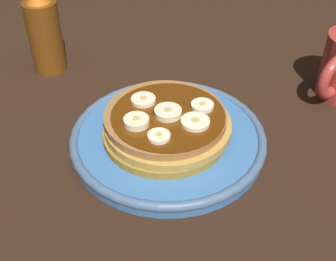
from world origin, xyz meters
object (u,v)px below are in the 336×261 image
at_px(banana_slice_0, 165,113).
at_px(syrup_bottle, 44,32).
at_px(plate, 168,138).
at_px(banana_slice_1, 202,106).
at_px(banana_slice_2, 136,122).
at_px(pancake_stack, 167,125).
at_px(banana_slice_5, 143,100).
at_px(banana_slice_3, 159,136).
at_px(banana_slice_4, 195,122).

xyz_separation_m(banana_slice_0, syrup_bottle, (0.02, -0.27, 0.01)).
relative_size(plate, banana_slice_0, 7.41).
bearing_deg(banana_slice_1, banana_slice_0, -20.66).
bearing_deg(banana_slice_2, plate, 166.00).
relative_size(pancake_stack, banana_slice_5, 5.14).
bearing_deg(banana_slice_0, banana_slice_2, -13.28).
distance_m(plate, banana_slice_5, 0.06).
height_order(plate, banana_slice_3, banana_slice_3).
xyz_separation_m(banana_slice_4, syrup_bottle, (0.04, -0.31, 0.01)).
bearing_deg(pancake_stack, banana_slice_4, 112.75).
xyz_separation_m(banana_slice_1, banana_slice_3, (0.08, 0.01, -0.00)).
bearing_deg(banana_slice_2, banana_slice_1, 162.51).
height_order(banana_slice_0, syrup_bottle, syrup_bottle).
relative_size(banana_slice_0, banana_slice_5, 1.07).
bearing_deg(pancake_stack, banana_slice_5, -84.04).
height_order(banana_slice_2, banana_slice_5, banana_slice_2).
height_order(banana_slice_0, banana_slice_3, banana_slice_0).
bearing_deg(banana_slice_0, banana_slice_3, 41.02).
distance_m(banana_slice_1, banana_slice_5, 0.08).
relative_size(banana_slice_1, banana_slice_4, 0.82).
xyz_separation_m(plate, pancake_stack, (0.00, -0.00, 0.02)).
xyz_separation_m(plate, banana_slice_5, (0.01, -0.04, 0.04)).
xyz_separation_m(plate, syrup_bottle, (0.02, -0.27, 0.05)).
bearing_deg(banana_slice_4, pancake_stack, -67.25).
height_order(banana_slice_0, banana_slice_4, banana_slice_0).
relative_size(plate, pancake_stack, 1.54).
bearing_deg(banana_slice_5, banana_slice_1, 129.81).
relative_size(plate, banana_slice_5, 7.90).
relative_size(banana_slice_0, banana_slice_1, 1.17).
bearing_deg(banana_slice_3, banana_slice_4, 170.93).
distance_m(banana_slice_0, banana_slice_1, 0.05).
bearing_deg(banana_slice_0, banana_slice_4, 115.96).
bearing_deg(pancake_stack, banana_slice_2, -13.65).
xyz_separation_m(banana_slice_0, banana_slice_2, (0.04, -0.01, 0.00)).
bearing_deg(plate, banana_slice_4, 111.25).
relative_size(banana_slice_1, banana_slice_2, 0.93).
relative_size(banana_slice_3, banana_slice_4, 0.76).
xyz_separation_m(banana_slice_5, syrup_bottle, (0.02, -0.23, 0.01)).
xyz_separation_m(banana_slice_3, banana_slice_5, (-0.03, -0.07, 0.00)).
bearing_deg(banana_slice_5, plate, 97.63).
distance_m(plate, banana_slice_0, 0.04).
height_order(banana_slice_0, banana_slice_2, same).
bearing_deg(syrup_bottle, banana_slice_4, 96.56).
xyz_separation_m(pancake_stack, banana_slice_3, (0.04, 0.03, 0.02)).
bearing_deg(banana_slice_2, banana_slice_0, 166.72).
bearing_deg(pancake_stack, banana_slice_1, 159.19).
bearing_deg(banana_slice_0, plate, 159.77).
height_order(banana_slice_1, syrup_bottle, syrup_bottle).
relative_size(pancake_stack, syrup_bottle, 1.13).
distance_m(plate, syrup_bottle, 0.28).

